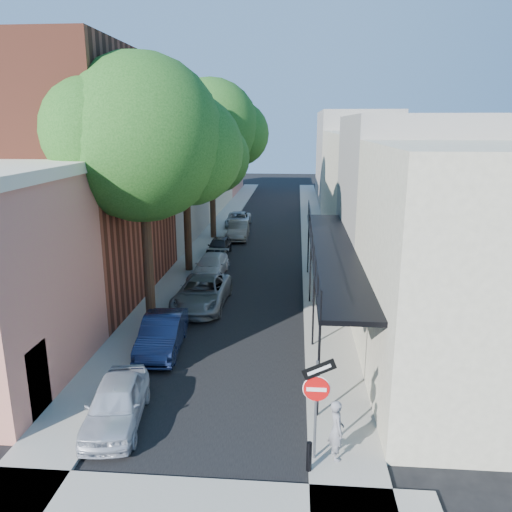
% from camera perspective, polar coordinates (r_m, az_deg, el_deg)
% --- Properties ---
extents(ground, '(160.00, 160.00, 0.00)m').
position_cam_1_polar(ground, '(13.69, -7.81, -24.14)').
color(ground, black).
rests_on(ground, ground).
extents(road_surface, '(6.00, 64.00, 0.01)m').
position_cam_1_polar(road_surface, '(41.34, 1.02, 2.85)').
color(road_surface, black).
rests_on(road_surface, ground).
extents(sidewalk_left, '(2.00, 64.00, 0.12)m').
position_cam_1_polar(sidewalk_left, '(41.76, -4.48, 3.01)').
color(sidewalk_left, gray).
rests_on(sidewalk_left, ground).
extents(sidewalk_right, '(2.00, 64.00, 0.12)m').
position_cam_1_polar(sidewalk_right, '(41.27, 6.57, 2.81)').
color(sidewalk_right, gray).
rests_on(sidewalk_right, ground).
extents(sidewalk_cross, '(12.00, 2.00, 0.12)m').
position_cam_1_polar(sidewalk_cross, '(12.91, -8.87, -26.68)').
color(sidewalk_cross, gray).
rests_on(sidewalk_cross, ground).
extents(buildings_left, '(10.10, 59.10, 12.00)m').
position_cam_1_polar(buildings_left, '(41.04, -12.32, 9.40)').
color(buildings_left, '#BC6A60').
rests_on(buildings_left, ground).
extents(buildings_right, '(9.80, 55.00, 10.00)m').
position_cam_1_polar(buildings_right, '(40.58, 13.92, 8.52)').
color(buildings_right, beige).
rests_on(buildings_right, ground).
extents(sign_post, '(0.89, 0.17, 2.99)m').
position_cam_1_polar(sign_post, '(13.10, 6.95, -15.26)').
color(sign_post, '#595B60').
rests_on(sign_post, ground).
extents(bollard, '(0.14, 0.14, 0.80)m').
position_cam_1_polar(bollard, '(13.53, 6.09, -21.83)').
color(bollard, black).
rests_on(bollard, sidewalk_right).
extents(oak_near, '(7.48, 6.80, 11.42)m').
position_cam_1_polar(oak_near, '(21.46, -11.64, 12.66)').
color(oak_near, '#311D13').
rests_on(oak_near, ground).
extents(oak_mid, '(6.60, 6.00, 10.20)m').
position_cam_1_polar(oak_mid, '(29.24, -7.28, 11.72)').
color(oak_mid, '#311D13').
rests_on(oak_mid, ground).
extents(oak_far, '(7.70, 7.00, 11.90)m').
position_cam_1_polar(oak_far, '(38.09, -4.40, 14.30)').
color(oak_far, '#311D13').
rests_on(oak_far, ground).
extents(parked_car_a, '(2.06, 4.04, 1.32)m').
position_cam_1_polar(parked_car_a, '(15.79, -15.67, -15.88)').
color(parked_car_a, '#ACB2BE').
rests_on(parked_car_a, ground).
extents(parked_car_b, '(1.74, 4.26, 1.37)m').
position_cam_1_polar(parked_car_b, '(19.96, -10.69, -8.74)').
color(parked_car_b, '#141E3E').
rests_on(parked_car_b, ground).
extents(parked_car_c, '(2.42, 5.10, 1.41)m').
position_cam_1_polar(parked_car_c, '(24.27, -6.18, -4.20)').
color(parked_car_c, slate).
rests_on(parked_car_c, ground).
extents(parked_car_d, '(1.87, 4.20, 1.20)m').
position_cam_1_polar(parked_car_d, '(29.21, -5.15, -1.09)').
color(parked_car_d, silver).
rests_on(parked_car_d, ground).
extents(parked_car_e, '(1.43, 3.51, 1.19)m').
position_cam_1_polar(parked_car_e, '(33.80, -4.25, 1.12)').
color(parked_car_e, black).
rests_on(parked_car_e, ground).
extents(parked_car_f, '(1.63, 4.26, 1.39)m').
position_cam_1_polar(parked_car_f, '(38.47, -2.01, 2.98)').
color(parked_car_f, '#655E55').
rests_on(parked_car_f, ground).
extents(parked_car_g, '(2.17, 4.48, 1.23)m').
position_cam_1_polar(parked_car_g, '(43.25, -2.03, 4.20)').
color(parked_car_g, '#96A0A9').
rests_on(parked_car_g, ground).
extents(pedestrian, '(0.51, 0.67, 1.65)m').
position_cam_1_polar(pedestrian, '(13.79, 9.18, -18.99)').
color(pedestrian, slate).
rests_on(pedestrian, sidewalk_right).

